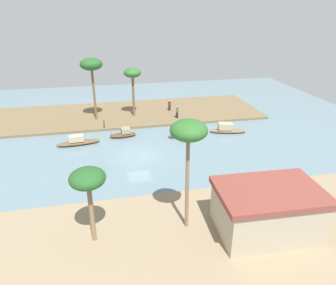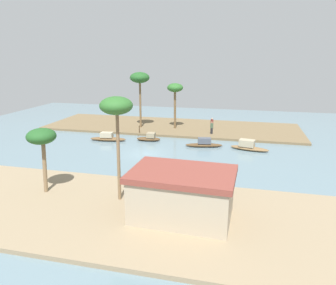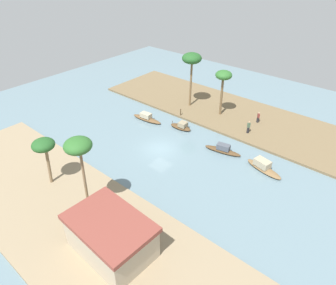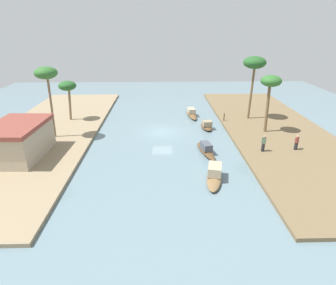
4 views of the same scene
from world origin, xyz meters
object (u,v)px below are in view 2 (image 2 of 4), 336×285
(sampan_midstream, at_px, (204,144))
(palm_tree_left_far, at_px, (140,79))
(palm_tree_right_short, at_px, (41,138))
(palm_tree_left_near, at_px, (175,90))
(sampan_foreground, at_px, (248,146))
(person_on_near_bank, at_px, (212,124))
(palm_tree_right_tall, at_px, (116,108))
(sampan_with_tall_canopy, at_px, (108,138))
(riverside_building, at_px, (182,194))
(mooring_post, at_px, (139,129))
(sampan_open_hull, at_px, (149,138))
(person_by_mooring, at_px, (212,128))

(sampan_midstream, bearing_deg, palm_tree_left_far, -46.73)
(palm_tree_right_short, bearing_deg, palm_tree_left_near, -102.19)
(sampan_foreground, xyz_separation_m, person_on_near_bank, (5.43, -9.53, 0.53))
(palm_tree_left_near, height_order, palm_tree_right_tall, palm_tree_right_tall)
(sampan_with_tall_canopy, distance_m, palm_tree_left_far, 10.88)
(person_on_near_bank, relative_size, riverside_building, 0.22)
(person_on_near_bank, xyz_separation_m, palm_tree_right_short, (10.90, 26.43, 3.83))
(palm_tree_right_tall, bearing_deg, palm_tree_left_far, -75.43)
(palm_tree_left_far, height_order, riverside_building, palm_tree_left_far)
(sampan_foreground, height_order, palm_tree_right_short, palm_tree_right_short)
(sampan_foreground, xyz_separation_m, palm_tree_right_short, (16.33, 16.90, 4.36))
(mooring_post, height_order, palm_tree_left_far, palm_tree_left_far)
(sampan_open_hull, height_order, person_on_near_bank, person_on_near_bank)
(mooring_post, height_order, palm_tree_left_near, palm_tree_left_near)
(sampan_foreground, relative_size, sampan_midstream, 1.00)
(sampan_midstream, relative_size, palm_tree_left_near, 0.70)
(sampan_midstream, distance_m, palm_tree_left_far, 15.14)
(palm_tree_right_short, bearing_deg, person_by_mooring, -116.19)
(sampan_open_hull, height_order, mooring_post, mooring_post)
(sampan_midstream, height_order, person_on_near_bank, person_on_near_bank)
(sampan_open_hull, bearing_deg, sampan_midstream, 166.11)
(palm_tree_right_tall, bearing_deg, palm_tree_right_short, 0.19)
(mooring_post, bearing_deg, palm_tree_left_far, -74.79)
(sampan_midstream, bearing_deg, sampan_foreground, 167.58)
(sampan_foreground, bearing_deg, palm_tree_left_near, -23.77)
(palm_tree_left_far, bearing_deg, person_by_mooring, 170.91)
(sampan_with_tall_canopy, xyz_separation_m, mooring_post, (-3.11, -4.12, 0.41))
(palm_tree_right_tall, xyz_separation_m, riverside_building, (-5.26, 1.67, -5.43))
(palm_tree_left_far, height_order, palm_tree_right_short, palm_tree_left_far)
(sampan_open_hull, xyz_separation_m, palm_tree_right_tall, (-3.11, 18.20, 7.06))
(person_on_near_bank, bearing_deg, sampan_foreground, 168.00)
(person_on_near_bank, bearing_deg, palm_tree_left_near, 62.71)
(palm_tree_left_near, height_order, palm_tree_left_far, palm_tree_left_far)
(sampan_open_hull, xyz_separation_m, person_by_mooring, (-7.88, -4.62, 0.69))
(palm_tree_left_near, bearing_deg, person_on_near_bank, -165.63)
(person_by_mooring, height_order, palm_tree_left_far, palm_tree_left_far)
(sampan_foreground, relative_size, riverside_building, 0.66)
(palm_tree_left_near, xyz_separation_m, riverside_building, (-6.32, 26.67, -4.18))
(person_by_mooring, bearing_deg, sampan_midstream, -147.17)
(sampan_open_hull, relative_size, sampan_midstream, 0.70)
(palm_tree_left_near, bearing_deg, palm_tree_right_tall, 92.42)
(sampan_with_tall_canopy, relative_size, person_on_near_bank, 3.16)
(sampan_midstream, relative_size, palm_tree_right_tall, 0.59)
(sampan_midstream, xyz_separation_m, riverside_building, (-0.81, 18.62, 1.61))
(palm_tree_right_short, bearing_deg, mooring_post, -92.92)
(sampan_midstream, xyz_separation_m, palm_tree_left_near, (5.50, -8.04, 5.79))
(sampan_open_hull, height_order, person_by_mooring, person_by_mooring)
(palm_tree_left_far, distance_m, palm_tree_right_tall, 25.42)
(sampan_midstream, xyz_separation_m, palm_tree_left_far, (10.84, -7.64, 7.29))
(person_by_mooring, xyz_separation_m, riverside_building, (-0.49, 24.48, 0.93))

